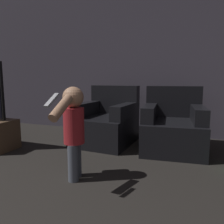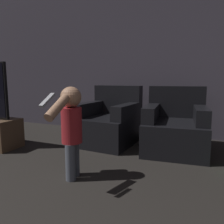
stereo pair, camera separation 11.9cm
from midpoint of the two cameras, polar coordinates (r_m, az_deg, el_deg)
The scene contains 4 objects.
wall_back at distance 3.89m, azimuth 9.95°, elevation 13.49°, with size 8.40×0.05×2.60m.
armchair_left at distance 3.31m, azimuth 0.23°, elevation -2.83°, with size 0.84×0.95×0.86m.
armchair_right at distance 3.08m, azimuth 17.18°, elevation -4.06°, with size 0.87×0.97×0.86m.
person_toddler at distance 2.07m, azimuth -9.02°, elevation -3.47°, with size 0.19×0.60×0.88m.
Camera 2 is at (0.94, 0.75, 0.94)m, focal length 35.00 mm.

